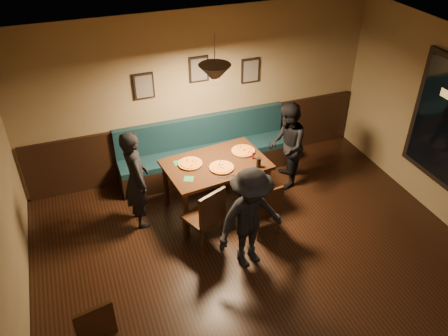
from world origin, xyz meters
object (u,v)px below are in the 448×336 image
diner_right (287,146)px  chair_near_right (263,207)px  chair_near_left (203,216)px  dining_table (216,185)px  diner_front (251,219)px  soda_glass (259,162)px  tabasco_bottle (253,155)px  diner_left (136,179)px  booth_bench (206,150)px

diner_right → chair_near_right: bearing=-17.5°
chair_near_left → chair_near_right: chair_near_left is taller
dining_table → diner_front: size_ratio=1.01×
diner_right → diner_front: bearing=-17.3°
diner_front → soda_glass: bearing=48.9°
dining_table → soda_glass: size_ratio=9.78×
chair_near_right → tabasco_bottle: (0.13, 0.71, 0.44)m
chair_near_right → tabasco_bottle: 0.85m
tabasco_bottle → chair_near_right: bearing=-100.0°
soda_glass → tabasco_bottle: (0.01, 0.23, -0.01)m
chair_near_left → chair_near_right: size_ratio=1.16×
diner_left → diner_right: 2.49m
diner_right → diner_front: size_ratio=0.99×
chair_near_right → diner_right: bearing=44.2°
diner_left → tabasco_bottle: size_ratio=11.84×
diner_front → chair_near_right: bearing=37.5°
diner_left → soda_glass: 1.81m
booth_bench → dining_table: 0.92m
booth_bench → soda_glass: 1.35m
booth_bench → tabasco_bottle: bearing=-66.5°
chair_near_left → soda_glass: bearing=0.6°
diner_right → soda_glass: (-0.72, -0.48, 0.15)m
tabasco_bottle → chair_near_left: bearing=-146.9°
booth_bench → soda_glass: size_ratio=19.23×
diner_front → diner_right: bearing=37.1°
soda_glass → tabasco_bottle: size_ratio=1.18×
chair_near_right → diner_front: 0.74m
chair_near_left → dining_table: bearing=35.8°
dining_table → diner_right: diner_right is taller
chair_near_right → soda_glass: bearing=71.6°
booth_bench → tabasco_bottle: size_ratio=22.71×
booth_bench → chair_near_right: 1.73m
chair_near_right → diner_right: diner_right is taller
diner_right → tabasco_bottle: 0.77m
chair_near_right → diner_left: diner_left is taller
diner_front → chair_near_left: bearing=118.7°
diner_right → tabasco_bottle: bearing=-47.0°
dining_table → chair_near_left: bearing=-128.1°
chair_near_left → diner_left: size_ratio=0.65×
dining_table → chair_near_left: 0.90m
tabasco_bottle → soda_glass: bearing=-92.3°
dining_table → chair_near_right: bearing=-67.6°
dining_table → diner_right: bearing=0.8°
chair_near_left → diner_left: bearing=109.7°
booth_bench → chair_near_left: 1.77m
diner_right → diner_front: (-1.27, -1.48, 0.01)m
diner_left → booth_bench: bearing=-61.9°
diner_front → tabasco_bottle: (0.56, 1.22, 0.13)m
dining_table → diner_front: (0.01, -1.31, 0.35)m
chair_near_left → diner_right: bearing=5.2°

